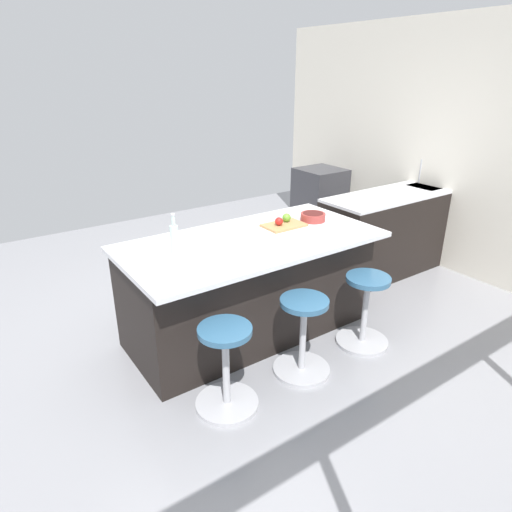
{
  "coord_description": "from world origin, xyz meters",
  "views": [
    {
      "loc": [
        1.75,
        2.81,
        2.16
      ],
      "look_at": [
        -0.17,
        0.04,
        0.75
      ],
      "focal_mm": 31.35,
      "sensor_mm": 36.0,
      "label": 1
    }
  ],
  "objects_px": {
    "stool_near_camera": "(226,370)",
    "fruit_bowl": "(313,217)",
    "kitchen_island": "(250,285)",
    "cutting_board": "(284,225)",
    "stool_by_window": "(365,313)",
    "apple_red": "(279,221)",
    "water_bottle": "(174,238)",
    "oven_range": "(320,200)",
    "apple_green": "(287,218)",
    "stool_middle": "(303,338)"
  },
  "relations": [
    {
      "from": "stool_by_window",
      "to": "apple_red",
      "type": "bearing_deg",
      "value": -67.4
    },
    {
      "from": "oven_range",
      "to": "stool_middle",
      "type": "bearing_deg",
      "value": 45.72
    },
    {
      "from": "stool_by_window",
      "to": "stool_near_camera",
      "type": "height_order",
      "value": "same"
    },
    {
      "from": "cutting_board",
      "to": "fruit_bowl",
      "type": "height_order",
      "value": "fruit_bowl"
    },
    {
      "from": "kitchen_island",
      "to": "stool_by_window",
      "type": "xyz_separation_m",
      "value": [
        -0.67,
        0.71,
        -0.15
      ]
    },
    {
      "from": "stool_near_camera",
      "to": "apple_green",
      "type": "xyz_separation_m",
      "value": [
        -1.14,
        -0.81,
        0.65
      ]
    },
    {
      "from": "stool_by_window",
      "to": "apple_red",
      "type": "distance_m",
      "value": 1.06
    },
    {
      "from": "stool_near_camera",
      "to": "apple_red",
      "type": "bearing_deg",
      "value": -143.0
    },
    {
      "from": "stool_by_window",
      "to": "apple_red",
      "type": "relative_size",
      "value": 8.6
    },
    {
      "from": "cutting_board",
      "to": "apple_green",
      "type": "relative_size",
      "value": 4.7
    },
    {
      "from": "stool_middle",
      "to": "water_bottle",
      "type": "bearing_deg",
      "value": -48.49
    },
    {
      "from": "apple_green",
      "to": "oven_range",
      "type": "bearing_deg",
      "value": -139.63
    },
    {
      "from": "stool_near_camera",
      "to": "fruit_bowl",
      "type": "relative_size",
      "value": 2.77
    },
    {
      "from": "oven_range",
      "to": "kitchen_island",
      "type": "bearing_deg",
      "value": 35.93
    },
    {
      "from": "oven_range",
      "to": "fruit_bowl",
      "type": "bearing_deg",
      "value": 45.6
    },
    {
      "from": "apple_green",
      "to": "water_bottle",
      "type": "height_order",
      "value": "water_bottle"
    },
    {
      "from": "stool_near_camera",
      "to": "kitchen_island",
      "type": "bearing_deg",
      "value": -133.37
    },
    {
      "from": "apple_red",
      "to": "stool_by_window",
      "type": "bearing_deg",
      "value": 112.6
    },
    {
      "from": "stool_by_window",
      "to": "stool_near_camera",
      "type": "distance_m",
      "value": 1.35
    },
    {
      "from": "oven_range",
      "to": "water_bottle",
      "type": "xyz_separation_m",
      "value": [
        3.03,
        1.7,
        0.57
      ]
    },
    {
      "from": "kitchen_island",
      "to": "oven_range",
      "type": "bearing_deg",
      "value": -144.07
    },
    {
      "from": "kitchen_island",
      "to": "cutting_board",
      "type": "relative_size",
      "value": 5.93
    },
    {
      "from": "oven_range",
      "to": "kitchen_island",
      "type": "distance_m",
      "value": 2.93
    },
    {
      "from": "stool_near_camera",
      "to": "cutting_board",
      "type": "bearing_deg",
      "value": -144.46
    },
    {
      "from": "oven_range",
      "to": "fruit_bowl",
      "type": "relative_size",
      "value": 3.93
    },
    {
      "from": "stool_by_window",
      "to": "apple_green",
      "type": "xyz_separation_m",
      "value": [
        0.21,
        -0.81,
        0.65
      ]
    },
    {
      "from": "stool_near_camera",
      "to": "apple_red",
      "type": "xyz_separation_m",
      "value": [
        -1.03,
        -0.77,
        0.65
      ]
    },
    {
      "from": "kitchen_island",
      "to": "stool_middle",
      "type": "distance_m",
      "value": 0.73
    },
    {
      "from": "oven_range",
      "to": "apple_red",
      "type": "xyz_separation_m",
      "value": [
        2.02,
        1.66,
        0.5
      ]
    },
    {
      "from": "cutting_board",
      "to": "apple_red",
      "type": "height_order",
      "value": "apple_red"
    },
    {
      "from": "oven_range",
      "to": "apple_green",
      "type": "bearing_deg",
      "value": 40.37
    },
    {
      "from": "oven_range",
      "to": "apple_red",
      "type": "relative_size",
      "value": 12.2
    },
    {
      "from": "kitchen_island",
      "to": "stool_by_window",
      "type": "bearing_deg",
      "value": 133.37
    },
    {
      "from": "fruit_bowl",
      "to": "water_bottle",
      "type": "bearing_deg",
      "value": 0.51
    },
    {
      "from": "apple_red",
      "to": "cutting_board",
      "type": "bearing_deg",
      "value": 178.48
    },
    {
      "from": "water_bottle",
      "to": "fruit_bowl",
      "type": "height_order",
      "value": "water_bottle"
    },
    {
      "from": "stool_middle",
      "to": "apple_green",
      "type": "bearing_deg",
      "value": -119.9
    },
    {
      "from": "oven_range",
      "to": "kitchen_island",
      "type": "relative_size",
      "value": 0.41
    },
    {
      "from": "stool_by_window",
      "to": "apple_green",
      "type": "relative_size",
      "value": 8.14
    },
    {
      "from": "stool_middle",
      "to": "apple_red",
      "type": "height_order",
      "value": "apple_red"
    },
    {
      "from": "kitchen_island",
      "to": "stool_by_window",
      "type": "distance_m",
      "value": 0.99
    },
    {
      "from": "stool_middle",
      "to": "fruit_bowl",
      "type": "distance_m",
      "value": 1.22
    },
    {
      "from": "water_bottle",
      "to": "oven_range",
      "type": "bearing_deg",
      "value": -150.69
    },
    {
      "from": "apple_red",
      "to": "water_bottle",
      "type": "distance_m",
      "value": 1.01
    },
    {
      "from": "water_bottle",
      "to": "stool_middle",
      "type": "bearing_deg",
      "value": 131.51
    },
    {
      "from": "cutting_board",
      "to": "kitchen_island",
      "type": "bearing_deg",
      "value": 8.16
    },
    {
      "from": "kitchen_island",
      "to": "fruit_bowl",
      "type": "distance_m",
      "value": 0.87
    },
    {
      "from": "kitchen_island",
      "to": "water_bottle",
      "type": "bearing_deg",
      "value": -1.95
    },
    {
      "from": "stool_by_window",
      "to": "fruit_bowl",
      "type": "bearing_deg",
      "value": -93.72
    },
    {
      "from": "oven_range",
      "to": "apple_green",
      "type": "xyz_separation_m",
      "value": [
        1.91,
        1.62,
        0.5
      ]
    }
  ]
}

